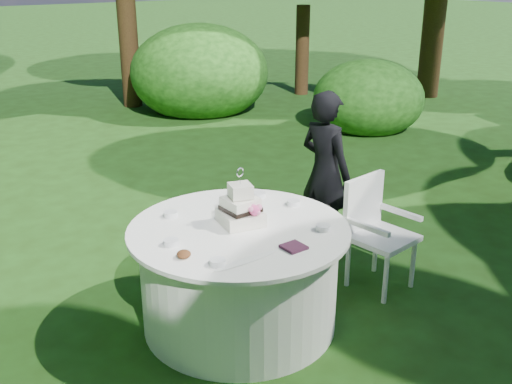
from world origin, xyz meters
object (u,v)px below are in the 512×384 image
at_px(table, 239,276).
at_px(chair, 374,225).
at_px(guest, 325,172).
at_px(napkins, 294,247).
at_px(cake, 241,209).

xyz_separation_m(table, chair, (1.22, -0.16, 0.13)).
relative_size(guest, table, 0.95).
distance_m(napkins, chair, 1.20).
height_order(cake, chair, cake).
relative_size(guest, chair, 1.63).
distance_m(table, chair, 1.24).
distance_m(napkins, guest, 1.65).
relative_size(napkins, cake, 0.34).
relative_size(napkins, guest, 0.09).
bearing_deg(cake, chair, -9.76).
relative_size(table, cake, 3.75).
bearing_deg(napkins, cake, 95.02).
bearing_deg(napkins, table, 101.14).
distance_m(guest, table, 1.51).
distance_m(table, cake, 0.50).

